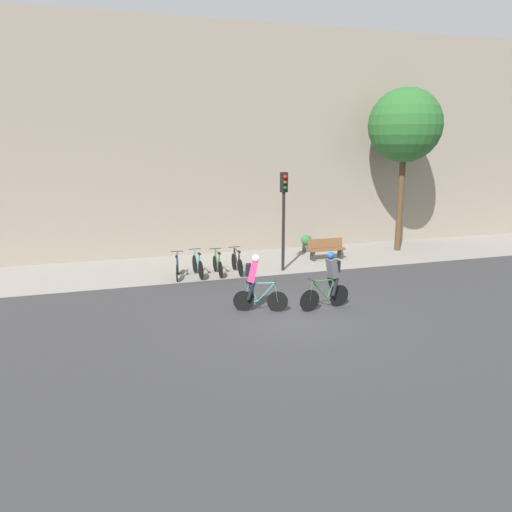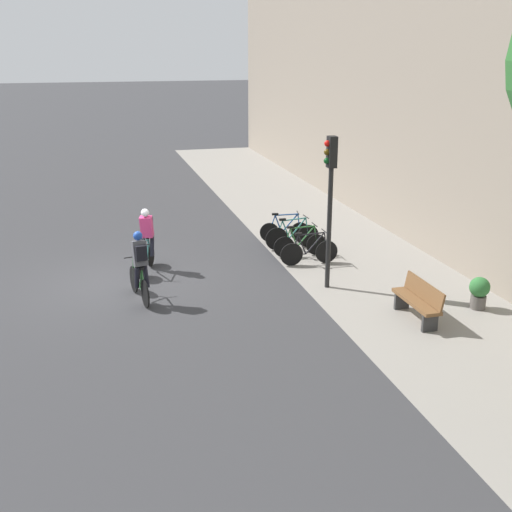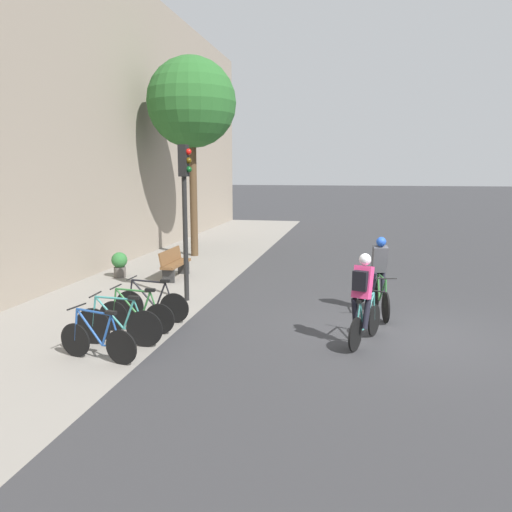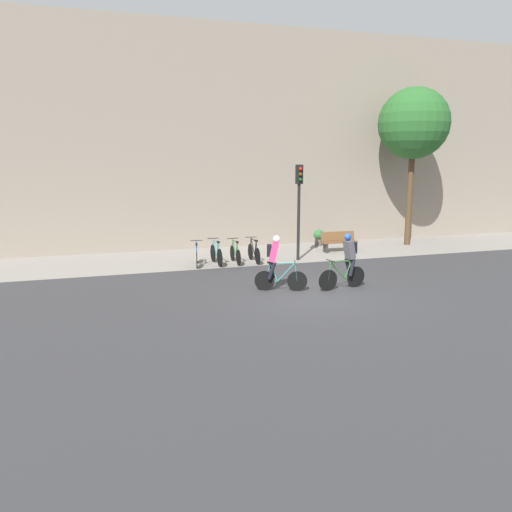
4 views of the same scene
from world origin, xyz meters
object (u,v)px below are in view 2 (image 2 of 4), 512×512
Objects in this scene: parked_bike_0 at (285,230)px; parked_bike_1 at (292,235)px; cyclist_grey at (140,265)px; parked_bike_3 at (309,251)px; traffic_light_pole at (330,185)px; potted_plant at (479,291)px; parked_bike_2 at (300,243)px; cyclist_pink at (147,237)px; bench at (418,300)px.

parked_bike_1 is at bearing 0.05° from parked_bike_0.
parked_bike_3 is (-1.63, 4.87, -0.55)m from cyclist_grey.
traffic_light_pole reaches higher than potted_plant.
traffic_light_pole is at bearing -127.18° from potted_plant.
parked_bike_2 is (-2.40, 4.87, -0.56)m from cyclist_grey.
parked_bike_1 is at bearing 179.96° from parked_bike_3.
cyclist_pink is 1.03× the size of parked_bike_3.
parked_bike_1 is 2.21× the size of potted_plant.
parked_bike_3 is 2.18× the size of potted_plant.
potted_plant is at bearing 29.83° from parked_bike_2.
bench is 1.72m from potted_plant.
cyclist_grey reaches higher than cyclist_pink.
parked_bike_3 is at bearing 81.62° from cyclist_pink.
bench is at bearing 27.06° from traffic_light_pole.
potted_plant is at bearing 23.50° from parked_bike_0.
parked_bike_3 reaches higher than parked_bike_2.
parked_bike_1 is (0.78, 0.00, 0.03)m from parked_bike_0.
traffic_light_pole is (4.17, -0.17, 2.28)m from parked_bike_0.
parked_bike_0 is 2.33m from parked_bike_3.
cyclist_pink is at bearing -69.57° from parked_bike_0.
traffic_light_pole is (2.51, 4.31, 1.72)m from cyclist_pink.
potted_plant is (4.86, 2.79, 0.05)m from parked_bike_2.
cyclist_pink is 4.81m from parked_bike_0.
cyclist_pink is 1.12× the size of parked_bike_0.
traffic_light_pole is (2.62, -0.17, 2.28)m from parked_bike_2.
bench is at bearing 9.31° from parked_bike_0.
parked_bike_0 is at bearing 179.99° from parked_bike_3.
cyclist_pink is 4.51m from parked_bike_2.
parked_bike_2 is at bearing -0.07° from parked_bike_1.
cyclist_pink is 0.99× the size of cyclist_grey.
cyclist_pink is 0.45× the size of traffic_light_pole.
parked_bike_3 is 4.43m from bench.
traffic_light_pole is (0.22, 4.70, 1.72)m from cyclist_grey.
cyclist_grey reaches higher than parked_bike_2.
cyclist_pink is 1.08× the size of bench.
potted_plant is at bearing 97.05° from bench.
traffic_light_pole is at bearing -2.28° from parked_bike_0.
parked_bike_0 is 0.92× the size of parked_bike_3.
traffic_light_pole is (3.40, -0.17, 2.25)m from parked_bike_1.
parked_bike_1 reaches higher than parked_bike_3.
parked_bike_0 is 0.91× the size of parked_bike_1.
traffic_light_pole reaches higher than parked_bike_2.
bench is (2.67, 5.95, -0.48)m from cyclist_grey.
cyclist_pink is 5.27m from traffic_light_pole.
cyclist_pink reaches higher than parked_bike_2.
potted_plant is (2.24, 2.95, -2.23)m from traffic_light_pole.
cyclist_pink reaches higher than potted_plant.
parked_bike_3 is at bearing -165.82° from bench.
cyclist_pink is 1.02× the size of parked_bike_1.
bench is (5.85, 1.09, 0.06)m from parked_bike_1.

